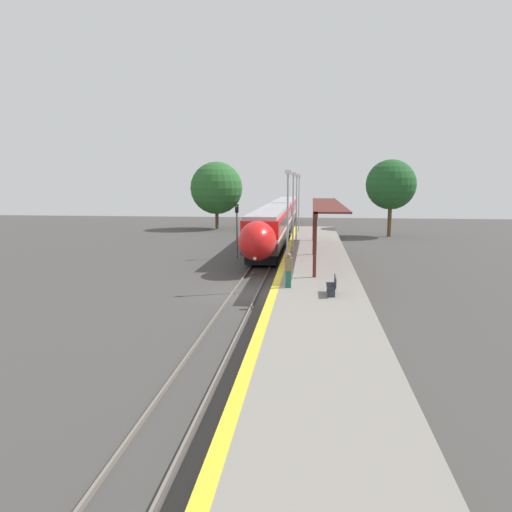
% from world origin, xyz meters
% --- Properties ---
extents(ground_plane, '(120.00, 120.00, 0.00)m').
position_xyz_m(ground_plane, '(0.00, 0.00, 0.00)').
color(ground_plane, '#423F3D').
extents(rail_left, '(0.08, 90.00, 0.15)m').
position_xyz_m(rail_left, '(-0.72, 0.00, 0.07)').
color(rail_left, slate).
rests_on(rail_left, ground_plane).
extents(rail_right, '(0.08, 90.00, 0.15)m').
position_xyz_m(rail_right, '(0.72, 0.00, 0.07)').
color(rail_right, slate).
rests_on(rail_right, ground_plane).
extents(train, '(2.76, 48.96, 3.85)m').
position_xyz_m(train, '(0.00, 28.97, 2.21)').
color(train, black).
rests_on(train, ground_plane).
extents(platform_right, '(4.68, 64.00, 1.02)m').
position_xyz_m(platform_right, '(4.03, 0.00, 0.51)').
color(platform_right, gray).
rests_on(platform_right, ground_plane).
extents(platform_bench, '(0.44, 1.51, 0.89)m').
position_xyz_m(platform_bench, '(4.75, -3.95, 1.48)').
color(platform_bench, '#2D333D').
rests_on(platform_bench, platform_right).
extents(person_waiting, '(0.36, 0.23, 1.79)m').
position_xyz_m(person_waiting, '(2.57, -2.60, 1.95)').
color(person_waiting, '#1E604C').
rests_on(person_waiting, platform_right).
extents(railway_signal, '(0.28, 0.28, 4.50)m').
position_xyz_m(railway_signal, '(-2.42, 13.03, 2.75)').
color(railway_signal, '#59595E').
rests_on(railway_signal, ground_plane).
extents(lamppost_near, '(0.36, 0.20, 6.01)m').
position_xyz_m(lamppost_near, '(2.32, 1.30, 4.42)').
color(lamppost_near, '#9E9EA3').
rests_on(lamppost_near, platform_right).
extents(lamppost_mid, '(0.36, 0.20, 6.01)m').
position_xyz_m(lamppost_mid, '(2.32, 9.60, 4.42)').
color(lamppost_mid, '#9E9EA3').
rests_on(lamppost_mid, platform_right).
extents(lamppost_far, '(0.36, 0.20, 6.01)m').
position_xyz_m(lamppost_far, '(2.32, 17.90, 4.42)').
color(lamppost_far, '#9E9EA3').
rests_on(lamppost_far, platform_right).
extents(lamppost_farthest, '(0.36, 0.20, 6.01)m').
position_xyz_m(lamppost_farthest, '(2.32, 26.21, 4.42)').
color(lamppost_farthest, '#9E9EA3').
rests_on(lamppost_farthest, platform_right).
extents(station_canopy, '(2.02, 20.59, 3.79)m').
position_xyz_m(station_canopy, '(4.49, 9.10, 4.58)').
color(station_canopy, '#511E19').
rests_on(station_canopy, platform_right).
extents(background_tree_left, '(6.89, 6.89, 8.88)m').
position_xyz_m(background_tree_left, '(-8.87, 38.01, 5.43)').
color(background_tree_left, brown).
rests_on(background_tree_left, ground_plane).
extents(background_tree_right, '(5.67, 5.67, 8.80)m').
position_xyz_m(background_tree_right, '(12.61, 31.09, 5.95)').
color(background_tree_right, brown).
rests_on(background_tree_right, ground_plane).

